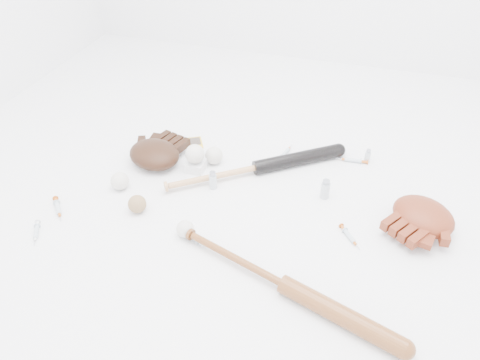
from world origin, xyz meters
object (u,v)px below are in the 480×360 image
(glove_dark, at_px, (154,154))
(bat_wood, at_px, (284,285))
(pedestal, at_px, (196,166))
(bat_dark, at_px, (256,168))

(glove_dark, bearing_deg, bat_wood, -19.97)
(bat_wood, height_order, pedestal, bat_wood)
(pedestal, bearing_deg, glove_dark, -177.59)
(bat_wood, relative_size, pedestal, 10.88)
(pedestal, bearing_deg, bat_dark, 11.71)
(bat_dark, distance_m, bat_wood, 0.66)
(bat_wood, xyz_separation_m, glove_dark, (-0.73, 0.54, 0.02))
(bat_dark, relative_size, bat_wood, 1.00)
(bat_dark, xyz_separation_m, glove_dark, (-0.46, -0.06, 0.02))
(bat_wood, bearing_deg, pedestal, 152.41)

